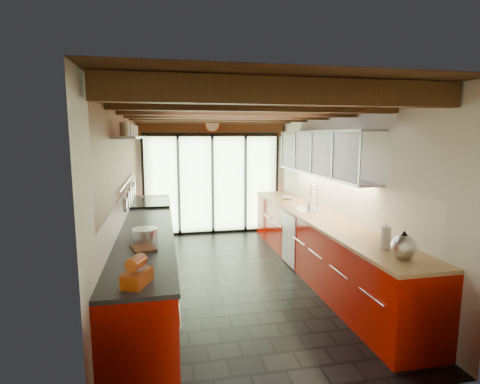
{
  "coord_description": "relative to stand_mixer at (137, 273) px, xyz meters",
  "views": [
    {
      "loc": [
        -1.04,
        -5.25,
        2.12
      ],
      "look_at": [
        0.13,
        0.4,
        1.25
      ],
      "focal_mm": 28.0,
      "sensor_mm": 36.0,
      "label": 1
    }
  ],
  "objects": [
    {
      "name": "paper_towel",
      "position": [
        2.54,
        0.47,
        0.02
      ],
      "size": [
        0.14,
        0.14,
        0.28
      ],
      "color": "white",
      "rests_on": "right_counter"
    },
    {
      "name": "cutting_board",
      "position": [
        0.0,
        0.98,
        -0.09
      ],
      "size": [
        0.3,
        0.37,
        0.03
      ],
      "primitive_type": "cube",
      "rotation": [
        0.0,
        0.0,
        0.28
      ],
      "color": "brown",
      "rests_on": "left_counter"
    },
    {
      "name": "left_wall_fixtures",
      "position": [
        -0.2,
        2.43,
        0.83
      ],
      "size": [
        0.28,
        2.6,
        0.96
      ],
      "color": "silver",
      "rests_on": "ground"
    },
    {
      "name": "sink_assembly",
      "position": [
        2.56,
        2.64,
        -0.06
      ],
      "size": [
        0.45,
        0.52,
        0.43
      ],
      "color": "silver",
      "rests_on": "right_counter"
    },
    {
      "name": "glass_door",
      "position": [
        1.27,
        4.94,
        0.64
      ],
      "size": [
        2.95,
        0.1,
        2.9
      ],
      "color": "#C6EAAD",
      "rests_on": "ground"
    },
    {
      "name": "room_shell",
      "position": [
        1.27,
        2.24,
        0.63
      ],
      "size": [
        5.5,
        5.5,
        5.5
      ],
      "color": "silver",
      "rests_on": "ground"
    },
    {
      "name": "range_stove",
      "position": [
        -0.01,
        3.69,
        -0.55
      ],
      "size": [
        0.66,
        0.9,
        0.97
      ],
      "color": "silver",
      "rests_on": "ground"
    },
    {
      "name": "stand_mixer",
      "position": [
        0.0,
        0.0,
        0.0
      ],
      "size": [
        0.26,
        0.32,
        0.25
      ],
      "color": "#B9450E",
      "rests_on": "left_counter"
    },
    {
      "name": "ceiling_beams",
      "position": [
        1.27,
        2.62,
        1.44
      ],
      "size": [
        3.14,
        5.06,
        4.9
      ],
      "color": "#593316",
      "rests_on": "ground"
    },
    {
      "name": "bowl",
      "position": [
        2.54,
        3.7,
        -0.07
      ],
      "size": [
        0.24,
        0.24,
        0.05
      ],
      "primitive_type": "imported",
      "rotation": [
        0.0,
        0.0,
        -0.2
      ],
      "color": "silver",
      "rests_on": "right_counter"
    },
    {
      "name": "ground",
      "position": [
        1.27,
        2.24,
        -1.02
      ],
      "size": [
        5.5,
        5.5,
        0.0
      ],
      "primitive_type": "plane",
      "color": "black",
      "rests_on": "ground"
    },
    {
      "name": "soap_bottle",
      "position": [
        2.54,
        2.54,
        -0.01
      ],
      "size": [
        0.11,
        0.11,
        0.18
      ],
      "primitive_type": "imported",
      "rotation": [
        0.0,
        0.0,
        0.32
      ],
      "color": "silver",
      "rests_on": "right_counter"
    },
    {
      "name": "upper_cabinets_right",
      "position": [
        2.7,
        2.54,
        0.83
      ],
      "size": [
        0.34,
        3.0,
        3.0
      ],
      "color": "silver",
      "rests_on": "ground"
    },
    {
      "name": "pot_large",
      "position": [
        0.0,
        1.23,
        -0.02
      ],
      "size": [
        0.27,
        0.27,
        0.16
      ],
      "primitive_type": "cylinder",
      "rotation": [
        0.0,
        0.0,
        0.1
      ],
      "color": "silver",
      "rests_on": "left_counter"
    },
    {
      "name": "kettle",
      "position": [
        2.54,
        0.16,
        0.03
      ],
      "size": [
        0.28,
        0.32,
        0.29
      ],
      "color": "silver",
      "rests_on": "right_counter"
    },
    {
      "name": "left_counter",
      "position": [
        -0.01,
        2.24,
        -0.56
      ],
      "size": [
        0.68,
        5.0,
        0.92
      ],
      "color": "#A60D00",
      "rests_on": "ground"
    },
    {
      "name": "pot_small",
      "position": [
        0.0,
        1.44,
        -0.04
      ],
      "size": [
        0.3,
        0.3,
        0.11
      ],
      "primitive_type": "cylinder",
      "rotation": [
        0.0,
        0.0,
        0.03
      ],
      "color": "silver",
      "rests_on": "left_counter"
    },
    {
      "name": "right_counter",
      "position": [
        2.54,
        2.24,
        -0.56
      ],
      "size": [
        0.68,
        5.0,
        0.92
      ],
      "color": "#A60D00",
      "rests_on": "ground"
    }
  ]
}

